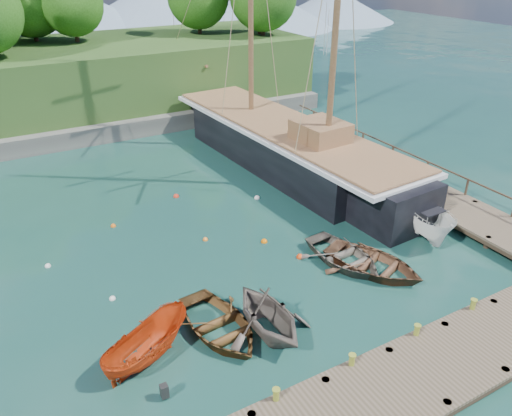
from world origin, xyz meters
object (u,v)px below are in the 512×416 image
Objects in this scene: rowboat_2 at (373,270)px; cabin_boat_white at (422,232)px; rowboat_1 at (268,333)px; schooner at (285,148)px; motorboat_orange at (149,359)px; rowboat_0 at (219,332)px; rowboat_3 at (343,262)px.

rowboat_2 is 4.77m from cabin_boat_white.
schooner reaches higher than rowboat_1.
schooner is at bearing -73.44° from motorboat_orange.
rowboat_3 is at bearing 5.99° from rowboat_0.
rowboat_0 is at bearing -173.60° from rowboat_3.
motorboat_orange is at bearing 159.47° from rowboat_2.
rowboat_3 is at bearing -107.75° from motorboat_orange.
rowboat_3 is 5.33m from cabin_boat_white.
schooner is at bearing 54.21° from rowboat_1.
motorboat_orange is (-4.44, 0.93, 0.00)m from rowboat_1.
rowboat_0 is at bearing 148.71° from rowboat_1.
rowboat_1 is 0.76× the size of cabin_boat_white.
rowboat_3 is at bearing -112.62° from schooner.
schooner is (3.17, 12.56, 1.20)m from rowboat_2.
rowboat_1 is (1.62, -0.94, 0.00)m from rowboat_0.
rowboat_2 reaches higher than rowboat_0.
rowboat_2 is at bearing -62.18° from rowboat_3.
rowboat_2 is (6.31, 1.21, 0.00)m from rowboat_1.
motorboat_orange is at bearing 174.68° from rowboat_0.
rowboat_1 reaches higher than rowboat_3.
rowboat_2 is at bearing 9.66° from rowboat_1.
rowboat_1 is 0.84× the size of rowboat_2.
cabin_boat_white reaches higher than rowboat_3.
rowboat_1 is 4.54m from motorboat_orange.
schooner reaches higher than motorboat_orange.
rowboat_0 is at bearing -149.50° from cabin_boat_white.
cabin_boat_white is (10.87, 2.62, 0.00)m from rowboat_1.
rowboat_0 is at bearing 159.94° from rowboat_2.
schooner is at bearing 53.78° from rowboat_2.
cabin_boat_white is 0.18× the size of schooner.
rowboat_0 is 2.82m from motorboat_orange.
rowboat_3 is 10.10m from motorboat_orange.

